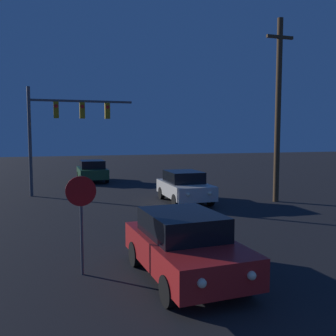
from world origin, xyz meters
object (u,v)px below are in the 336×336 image
at_px(car_mid, 185,186).
at_px(car_far, 92,171).
at_px(traffic_signal_mast, 62,121).
at_px(stop_sign, 81,206).
at_px(utility_pole, 278,109).
at_px(car_near, 184,245).

height_order(car_mid, car_far, same).
bearing_deg(traffic_signal_mast, car_far, 68.39).
bearing_deg(car_mid, traffic_signal_mast, -35.11).
bearing_deg(car_far, stop_sign, -96.93).
bearing_deg(traffic_signal_mast, utility_pole, -28.21).
xyz_separation_m(car_near, utility_pole, (7.85, 8.09, 3.85)).
distance_m(stop_sign, utility_pole, 12.77).
relative_size(car_far, stop_sign, 1.69).
distance_m(car_far, utility_pole, 14.05).
height_order(car_mid, utility_pole, utility_pole).
bearing_deg(utility_pole, car_far, 126.22).
height_order(car_near, car_far, same).
height_order(car_far, traffic_signal_mast, traffic_signal_mast).
relative_size(stop_sign, utility_pole, 0.27).
relative_size(car_mid, car_far, 1.01).
relative_size(traffic_signal_mast, stop_sign, 2.48).
height_order(car_near, traffic_signal_mast, traffic_signal_mast).
bearing_deg(stop_sign, car_mid, 55.99).
bearing_deg(car_mid, car_far, -68.68).
distance_m(car_near, car_far, 19.00).
height_order(car_near, stop_sign, stop_sign).
bearing_deg(car_near, traffic_signal_mast, -83.28).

